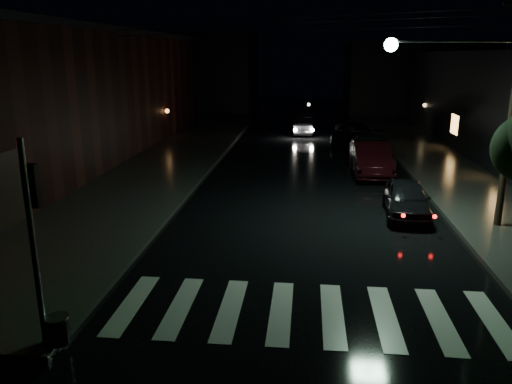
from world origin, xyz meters
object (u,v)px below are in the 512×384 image
(parked_car_c, at_px, (371,151))
(oncoming_car, at_px, (301,125))
(parked_car_a, at_px, (406,199))
(parked_car_d, at_px, (351,134))
(parked_car_b, at_px, (371,159))

(parked_car_c, bearing_deg, oncoming_car, 112.03)
(parked_car_a, xyz_separation_m, parked_car_c, (-0.28, 8.76, 0.14))
(parked_car_a, bearing_deg, parked_car_d, 97.40)
(parked_car_c, distance_m, parked_car_d, 6.41)
(parked_car_a, height_order, parked_car_c, parked_car_c)
(parked_car_a, xyz_separation_m, oncoming_car, (-4.17, 19.26, -0.00))
(parked_car_b, bearing_deg, parked_car_a, -85.76)
(parked_car_c, xyz_separation_m, oncoming_car, (-3.89, 10.51, -0.14))
(parked_car_c, relative_size, parked_car_d, 1.08)
(parked_car_b, relative_size, oncoming_car, 1.24)
(parked_car_b, bearing_deg, parked_car_d, 91.44)
(parked_car_b, xyz_separation_m, oncoming_car, (-3.63, 12.71, -0.15))
(parked_car_d, height_order, oncoming_car, parked_car_d)
(parked_car_d, distance_m, oncoming_car, 5.31)
(parked_car_c, bearing_deg, parked_car_d, 96.57)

